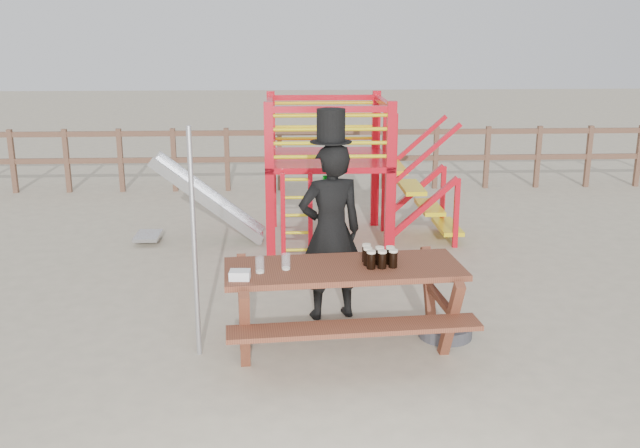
{
  "coord_description": "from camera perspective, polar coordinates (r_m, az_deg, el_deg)",
  "views": [
    {
      "loc": [
        -0.38,
        -6.43,
        3.01
      ],
      "look_at": [
        -0.03,
        0.8,
        1.02
      ],
      "focal_mm": 40.0,
      "sensor_mm": 36.0,
      "label": 1
    }
  ],
  "objects": [
    {
      "name": "back_fence",
      "position": [
        13.62,
        -1.13,
        5.79
      ],
      "size": [
        15.09,
        0.09,
        1.2
      ],
      "color": "brown",
      "rests_on": "ground"
    },
    {
      "name": "metal_pole",
      "position": [
        6.63,
        -10.03,
        -1.65
      ],
      "size": [
        0.05,
        0.05,
        2.18
      ],
      "primitive_type": "cylinder",
      "color": "#B2B2B7",
      "rests_on": "ground"
    },
    {
      "name": "parasol_base",
      "position": [
        7.38,
        9.98,
        -8.38
      ],
      "size": [
        0.54,
        0.54,
        0.23
      ],
      "color": "#38383D",
      "rests_on": "ground"
    },
    {
      "name": "ground",
      "position": [
        7.11,
        0.58,
        -9.65
      ],
      "size": [
        60.0,
        60.0,
        0.0
      ],
      "primitive_type": "plane",
      "color": "#BAAD91",
      "rests_on": "ground"
    },
    {
      "name": "picnic_table",
      "position": [
        6.78,
        1.89,
        -5.93
      ],
      "size": [
        2.34,
        1.71,
        0.86
      ],
      "rotation": [
        0.0,
        0.0,
        0.08
      ],
      "color": "brown",
      "rests_on": "ground"
    },
    {
      "name": "stout_pints",
      "position": [
        6.68,
        4.71,
        -2.63
      ],
      "size": [
        0.31,
        0.29,
        0.17
      ],
      "color": "black",
      "rests_on": "picnic_table"
    },
    {
      "name": "man_with_hat",
      "position": [
        7.45,
        0.85,
        -0.25
      ],
      "size": [
        0.78,
        0.61,
        2.23
      ],
      "rotation": [
        0.0,
        0.0,
        3.39
      ],
      "color": "black",
      "rests_on": "ground"
    },
    {
      "name": "empty_glasses",
      "position": [
        6.53,
        -3.78,
        -3.21
      ],
      "size": [
        0.32,
        0.16,
        0.15
      ],
      "color": "silver",
      "rests_on": "picnic_table"
    },
    {
      "name": "paper_bag",
      "position": [
        6.36,
        -6.43,
        -4.07
      ],
      "size": [
        0.19,
        0.15,
        0.08
      ],
      "primitive_type": "cube",
      "rotation": [
        0.0,
        0.0,
        -0.05
      ],
      "color": "white",
      "rests_on": "picnic_table"
    },
    {
      "name": "playground_fort",
      "position": [
        10.21,
        0.12,
        4.46
      ],
      "size": [
        4.71,
        1.84,
        2.1
      ],
      "color": "red",
      "rests_on": "ground"
    }
  ]
}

